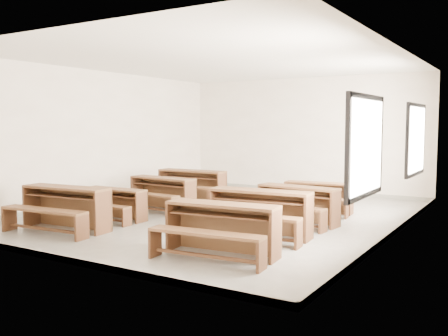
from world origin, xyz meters
The scene contains 9 objects.
room centered at (0.09, 0.00, 2.14)m, with size 8.50×8.50×3.20m.
desk_set_0 centered at (-1.70, -2.76, 0.46)m, with size 1.82×1.05×0.79m.
desk_set_1 centered at (-1.63, -1.57, 0.36)m, with size 1.40×0.75×0.63m.
desk_set_2 centered at (-1.54, -0.17, 0.43)m, with size 1.67×0.94×0.73m.
desk_set_3 centered at (-1.65, 1.13, 0.46)m, with size 1.78×0.99×0.78m.
desk_set_4 centered at (1.65, -2.78, 0.44)m, with size 1.78×1.04×0.76m.
desk_set_5 centered at (1.55, -1.40, 0.46)m, with size 1.85×1.08×0.80m.
desk_set_6 centered at (1.66, -0.04, 0.42)m, with size 1.69×1.01×0.72m.
desk_set_7 centered at (1.57, 1.33, 0.38)m, with size 1.52×0.89×0.66m.
Camera 1 is at (5.43, -8.84, 1.91)m, focal length 40.00 mm.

